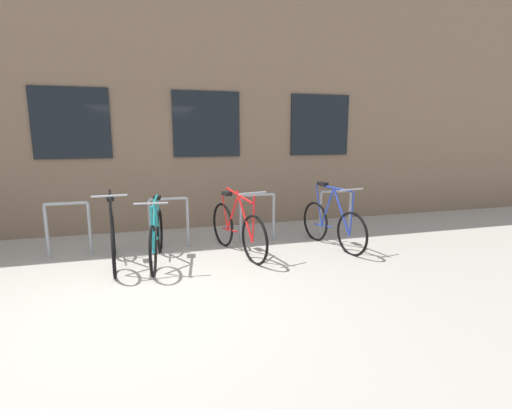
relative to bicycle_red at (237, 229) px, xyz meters
The scene contains 7 objects.
ground_plane 1.95m from the bicycle_red, 135.68° to the right, with size 42.00×42.00×0.00m, color #9E998E.
storefront_building 5.34m from the bicycle_red, 106.78° to the left, with size 28.00×5.37×5.74m.
bike_rack 1.17m from the bicycle_red, 150.82° to the left, with size 6.65×0.05×0.85m.
bicycle_red is the anchor object (origin of this frame).
bicycle_black 1.83m from the bicycle_red, behind, with size 0.44×1.62×1.11m.
bicycle_blue 1.61m from the bicycle_red, ahead, with size 0.48×1.65×1.07m.
bicycle_teal 1.23m from the bicycle_red, behind, with size 0.44×1.77×0.99m.
Camera 1 is at (0.10, -4.20, 1.84)m, focal length 26.20 mm.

